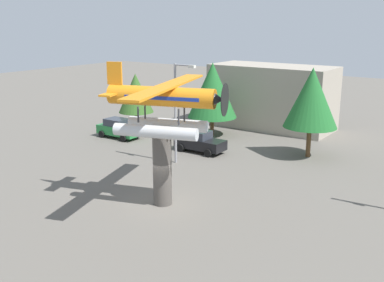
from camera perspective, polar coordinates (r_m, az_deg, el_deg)
ground_plane at (r=27.69m, az=-3.61°, el=-7.71°), size 140.00×140.00×0.00m
display_pedestal at (r=26.95m, az=-3.69°, el=-3.52°), size 1.10×1.10×4.26m
floatplane_monument at (r=25.96m, az=-3.55°, el=4.44°), size 7.20×10.22×4.00m
car_near_green at (r=43.00m, az=-9.06°, el=1.56°), size 4.20×2.02×1.76m
car_mid_black at (r=37.90m, az=0.94°, el=-0.05°), size 4.20×2.02×1.76m
streetlight_primary at (r=34.15m, az=-1.79°, el=4.32°), size 1.84×0.28×7.50m
storefront_building at (r=46.91m, az=9.80°, el=5.40°), size 12.06×5.41×6.21m
tree_west at (r=44.67m, az=-6.96°, el=5.88°), size 3.34×3.34×5.62m
tree_east at (r=42.72m, az=2.54°, el=6.28°), size 4.55×4.55×6.81m
tree_center_back at (r=36.89m, az=14.52°, el=5.17°), size 4.17×4.17×7.05m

